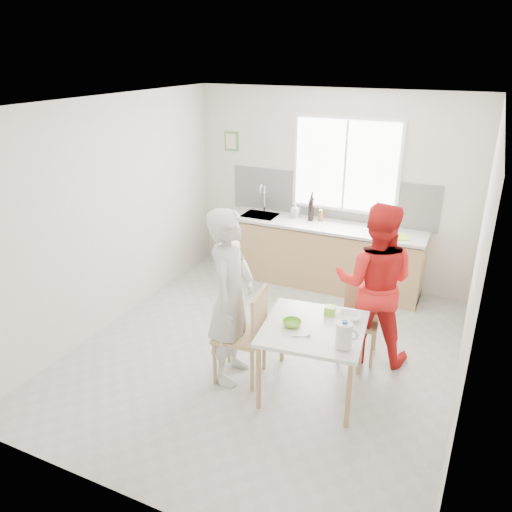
{
  "coord_description": "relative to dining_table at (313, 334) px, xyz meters",
  "views": [
    {
      "loc": [
        1.93,
        -4.39,
        3.15
      ],
      "look_at": [
        -0.2,
        0.2,
        1.06
      ],
      "focal_mm": 35.0,
      "sensor_mm": 36.0,
      "label": 1
    }
  ],
  "objects": [
    {
      "name": "ground",
      "position": [
        -0.7,
        0.44,
        -0.65
      ],
      "size": [
        4.5,
        4.5,
        0.0
      ],
      "primitive_type": "plane",
      "color": "#B7B7B2",
      "rests_on": "ground"
    },
    {
      "name": "room_shell",
      "position": [
        -0.7,
        0.44,
        0.99
      ],
      "size": [
        4.5,
        4.5,
        4.5
      ],
      "color": "silver",
      "rests_on": "ground"
    },
    {
      "name": "window",
      "position": [
        -0.5,
        2.66,
        1.05
      ],
      "size": [
        1.5,
        0.06,
        1.3
      ],
      "color": "white",
      "rests_on": "room_shell"
    },
    {
      "name": "backsplash",
      "position": [
        -0.7,
        2.68,
        0.57
      ],
      "size": [
        3.0,
        0.02,
        0.65
      ],
      "primitive_type": "cube",
      "color": "white",
      "rests_on": "room_shell"
    },
    {
      "name": "picture_frame",
      "position": [
        -2.25,
        2.67,
        1.25
      ],
      "size": [
        0.22,
        0.03,
        0.28
      ],
      "color": "#4C9242",
      "rests_on": "room_shell"
    },
    {
      "name": "kitchen_counter",
      "position": [
        -0.7,
        2.39,
        -0.23
      ],
      "size": [
        2.84,
        0.64,
        1.37
      ],
      "color": "tan",
      "rests_on": "ground"
    },
    {
      "name": "dining_table",
      "position": [
        0.0,
        0.0,
        0.0
      ],
      "size": [
        1.05,
        1.05,
        0.73
      ],
      "rotation": [
        0.0,
        0.0,
        0.12
      ],
      "color": "white",
      "rests_on": "ground"
    },
    {
      "name": "chair_left",
      "position": [
        -0.67,
        -0.08,
        -0.1
      ],
      "size": [
        0.51,
        0.51,
        1.0
      ],
      "rotation": [
        0.0,
        0.0,
        -1.45
      ],
      "color": "tan",
      "rests_on": "ground"
    },
    {
      "name": "chair_far",
      "position": [
        0.25,
        0.85,
        -0.17
      ],
      "size": [
        0.45,
        0.45,
        0.89
      ],
      "rotation": [
        0.0,
        0.0,
        0.12
      ],
      "color": "tan",
      "rests_on": "ground"
    },
    {
      "name": "person_white",
      "position": [
        -0.83,
        -0.1,
        0.25
      ],
      "size": [
        0.51,
        0.71,
        1.82
      ],
      "primitive_type": "imported",
      "rotation": [
        0.0,
        0.0,
        1.69
      ],
      "color": "silver",
      "rests_on": "ground"
    },
    {
      "name": "person_red",
      "position": [
        0.37,
        0.85,
        0.23
      ],
      "size": [
        0.93,
        0.76,
        1.76
      ],
      "primitive_type": "imported",
      "rotation": [
        0.0,
        0.0,
        3.26
      ],
      "color": "red",
      "rests_on": "ground"
    },
    {
      "name": "bowl_green",
      "position": [
        -0.19,
        -0.07,
        0.1
      ],
      "size": [
        0.2,
        0.2,
        0.06
      ],
      "primitive_type": "imported",
      "rotation": [
        0.0,
        0.0,
        0.12
      ],
      "color": "#74B92A",
      "rests_on": "dining_table"
    },
    {
      "name": "bowl_white",
      "position": [
        0.27,
        0.28,
        0.1
      ],
      "size": [
        0.24,
        0.24,
        0.05
      ],
      "primitive_type": "imported",
      "rotation": [
        0.0,
        0.0,
        0.12
      ],
      "color": "white",
      "rests_on": "dining_table"
    },
    {
      "name": "milk_jug",
      "position": [
        0.35,
        -0.24,
        0.21
      ],
      "size": [
        0.2,
        0.14,
        0.25
      ],
      "rotation": [
        0.0,
        0.0,
        0.12
      ],
      "color": "white",
      "rests_on": "dining_table"
    },
    {
      "name": "green_box",
      "position": [
        0.07,
        0.29,
        0.12
      ],
      "size": [
        0.11,
        0.11,
        0.09
      ],
      "primitive_type": "cube",
      "rotation": [
        0.0,
        0.0,
        0.12
      ],
      "color": "#8FDA32",
      "rests_on": "dining_table"
    },
    {
      "name": "spoon",
      "position": [
        -0.05,
        -0.23,
        0.09
      ],
      "size": [
        0.15,
        0.08,
        0.01
      ],
      "primitive_type": "cylinder",
      "rotation": [
        0.0,
        1.57,
        0.47
      ],
      "color": "#A5A5AA",
      "rests_on": "dining_table"
    },
    {
      "name": "cutting_board",
      "position": [
        0.32,
        2.26,
        0.27
      ],
      "size": [
        0.42,
        0.36,
        0.01
      ],
      "primitive_type": "cube",
      "rotation": [
        0.0,
        0.0,
        0.39
      ],
      "color": "#8FCE2F",
      "rests_on": "kitchen_counter"
    },
    {
      "name": "wine_bottle_a",
      "position": [
        -0.91,
        2.52,
        0.43
      ],
      "size": [
        0.07,
        0.07,
        0.32
      ],
      "primitive_type": "cylinder",
      "color": "black",
      "rests_on": "kitchen_counter"
    },
    {
      "name": "wine_bottle_b",
      "position": [
        -0.89,
        2.45,
        0.42
      ],
      "size": [
        0.07,
        0.07,
        0.3
      ],
      "primitive_type": "cylinder",
      "color": "black",
      "rests_on": "kitchen_counter"
    },
    {
      "name": "jar_amber",
      "position": [
        -0.76,
        2.5,
        0.35
      ],
      "size": [
        0.06,
        0.06,
        0.16
      ],
      "primitive_type": "cylinder",
      "color": "olive",
      "rests_on": "kitchen_counter"
    },
    {
      "name": "soap_bottle",
      "position": [
        -1.15,
        2.51,
        0.37
      ],
      "size": [
        0.11,
        0.11,
        0.21
      ],
      "primitive_type": "imported",
      "rotation": [
        0.0,
        0.0,
        -0.23
      ],
      "color": "#999999",
      "rests_on": "kitchen_counter"
    }
  ]
}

